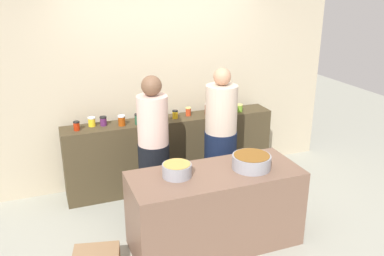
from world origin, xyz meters
name	(u,v)px	position (x,y,z in m)	size (l,w,h in m)	color
ground	(203,227)	(0.00, 0.00, 0.00)	(12.00, 12.00, 0.00)	#9FA092
storefront_wall	(162,68)	(0.00, 1.45, 1.50)	(4.80, 0.12, 3.00)	#B5A78C
display_shelf	(171,152)	(0.00, 1.10, 0.46)	(2.70, 0.36, 0.93)	#403521
prep_table	(215,209)	(0.00, -0.30, 0.40)	(1.70, 0.70, 0.81)	brown
preserve_jar_0	(77,126)	(-1.16, 1.07, 0.98)	(0.07, 0.07, 0.11)	#A3220A
preserve_jar_1	(92,122)	(-0.97, 1.16, 0.98)	(0.09, 0.09, 0.11)	gold
preserve_jar_2	(103,121)	(-0.84, 1.13, 0.98)	(0.08, 0.08, 0.11)	#512151
preserve_jar_3	(122,120)	(-0.63, 1.05, 0.99)	(0.09, 0.09, 0.13)	#963C0C
preserve_jar_4	(138,119)	(-0.44, 1.03, 0.99)	(0.08, 0.08, 0.13)	#255137
preserve_jar_5	(175,114)	(0.05, 1.08, 0.98)	(0.07, 0.07, 0.11)	gold
preserve_jar_6	(188,112)	(0.24, 1.12, 0.98)	(0.07, 0.07, 0.11)	#B3381A
preserve_jar_7	(208,109)	(0.50, 1.10, 1.00)	(0.07, 0.07, 0.14)	brown
preserve_jar_8	(214,107)	(0.61, 1.13, 1.00)	(0.07, 0.07, 0.14)	#964315
preserve_jar_9	(225,107)	(0.76, 1.12, 0.99)	(0.09, 0.09, 0.13)	gold
preserve_jar_10	(240,108)	(0.94, 1.04, 0.98)	(0.08, 0.08, 0.10)	olive
cooking_pot_left	(177,170)	(-0.38, -0.24, 0.87)	(0.28, 0.28, 0.13)	gray
cooking_pot_center	(251,162)	(0.37, -0.33, 0.88)	(0.39, 0.39, 0.14)	gray
cook_with_tongs	(154,155)	(-0.41, 0.45, 0.75)	(0.35, 0.35, 1.65)	black
cook_in_cap	(221,144)	(0.41, 0.49, 0.75)	(0.38, 0.38, 1.66)	#111A32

